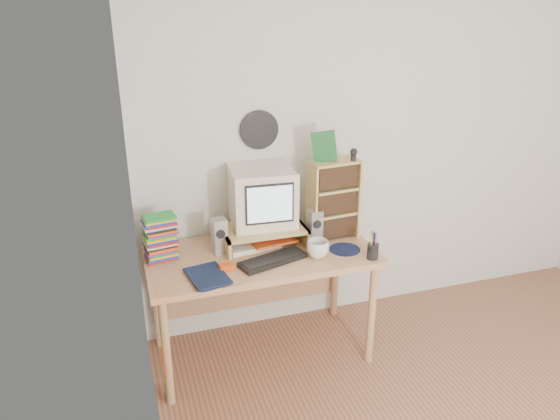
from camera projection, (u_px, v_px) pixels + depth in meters
back_wall at (388, 145)px, 3.79m from camera, size 3.50×0.00×3.50m
left_wall at (160, 330)px, 1.75m from camera, size 0.00×3.50×3.50m
curtain at (159, 283)px, 2.23m from camera, size 0.00×2.20×2.20m
wall_disc at (259, 130)px, 3.44m from camera, size 0.25×0.02×0.25m
desk at (258, 267)px, 3.47m from camera, size 1.40×0.70×0.75m
monitor_riser at (264, 231)px, 3.43m from camera, size 0.52×0.30×0.12m
crt_monitor at (263, 197)px, 3.40m from camera, size 0.41×0.41×0.36m
speaker_left at (219, 236)px, 3.32m from camera, size 0.09×0.09×0.22m
speaker_right at (314, 226)px, 3.46m from camera, size 0.09×0.09×0.22m
keyboard at (273, 260)px, 3.24m from camera, size 0.44×0.25×0.03m
dvd_stack at (161, 240)px, 3.24m from camera, size 0.19×0.15×0.25m
cd_rack at (333, 199)px, 3.49m from camera, size 0.32×0.19×0.52m
mug at (318, 249)px, 3.29m from camera, size 0.14×0.14×0.11m
diary at (190, 278)px, 3.01m from camera, size 0.27×0.22×0.05m
mousepad at (345, 249)px, 3.40m from camera, size 0.20×0.20×0.00m
pen_cup at (373, 248)px, 3.26m from camera, size 0.09×0.09×0.14m
papers at (258, 241)px, 3.46m from camera, size 0.36×0.28×0.04m
red_box at (227, 267)px, 3.14m from camera, size 0.09×0.06×0.04m
game_box at (324, 147)px, 3.33m from camera, size 0.15×0.08×0.19m
webcam at (354, 154)px, 3.37m from camera, size 0.05×0.05×0.08m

